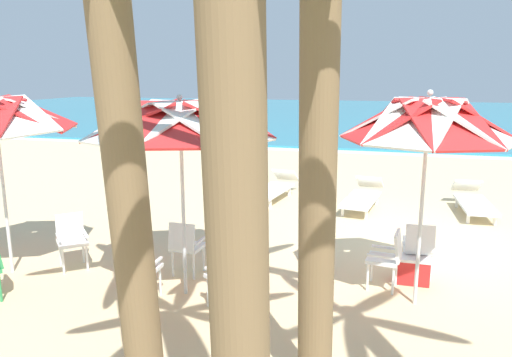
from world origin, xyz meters
TOP-DOWN VIEW (x-y plane):
  - ground_plane at (0.00, 0.00)m, footprint 80.00×80.00m
  - sea at (0.00, 28.84)m, footprint 80.00×36.00m
  - surf_foam at (0.00, 10.54)m, footprint 80.00×0.70m
  - beach_umbrella_0 at (-0.22, -2.45)m, footprint 2.18×2.18m
  - plastic_chair_0 at (-0.15, -1.52)m, footprint 0.46×0.49m
  - plastic_chair_1 at (-0.60, -2.06)m, footprint 0.52×0.49m
  - beach_umbrella_1 at (-3.33, -2.97)m, footprint 2.60×2.60m
  - plastic_chair_2 at (-2.58, -3.24)m, footprint 0.63×0.62m
  - plastic_chair_3 at (-3.57, -2.38)m, footprint 0.47×0.49m
  - plastic_chair_4 at (-3.82, -3.35)m, footprint 0.45×0.48m
  - plastic_chair_6 at (-5.46, -2.55)m, footprint 0.63×0.63m
  - sun_lounger_0 at (1.22, 2.47)m, footprint 0.73×2.17m
  - sun_lounger_1 at (-1.18, 2.26)m, footprint 0.93×2.21m
  - sun_lounger_2 at (-3.35, 2.54)m, footprint 0.94×2.21m
  - palm_tree_2 at (-1.41, -6.59)m, footprint 2.70×3.23m
  - palm_tree_3 at (-1.23, -4.89)m, footprint 3.31×3.02m
  - palm_tree_4 at (-2.80, -5.35)m, footprint 3.08×2.76m
  - cooler_box at (-0.23, -1.73)m, footprint 0.50×0.34m

SIDE VIEW (x-z plane):
  - ground_plane at x=0.00m, z-range 0.00..0.00m
  - surf_foam at x=0.00m, z-range 0.00..0.01m
  - sea at x=0.00m, z-range 0.00..0.10m
  - cooler_box at x=-0.23m, z-range 0.00..0.40m
  - sun_lounger_0 at x=1.22m, z-range -0.03..0.59m
  - sun_lounger_1 at x=-1.18m, z-range -0.03..0.59m
  - sun_lounger_2 at x=-3.35m, z-range -0.03..0.59m
  - plastic_chair_0 at x=-0.15m, z-range 0.06..0.93m
  - plastic_chair_1 at x=-0.60m, z-range 0.06..0.93m
  - plastic_chair_2 at x=-2.58m, z-range 0.06..0.93m
  - plastic_chair_3 at x=-3.57m, z-range 0.06..0.93m
  - plastic_chair_4 at x=-3.82m, z-range 0.06..0.93m
  - plastic_chair_6 at x=-5.46m, z-range 0.06..0.93m
  - beach_umbrella_1 at x=-3.33m, z-range 1.05..3.83m
  - beach_umbrella_0 at x=-0.22m, z-range 1.03..3.88m
  - palm_tree_4 at x=-2.80m, z-range 0.40..5.48m
  - palm_tree_2 at x=-1.41m, z-range 0.60..5.36m
  - palm_tree_3 at x=-1.23m, z-range 0.55..5.47m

